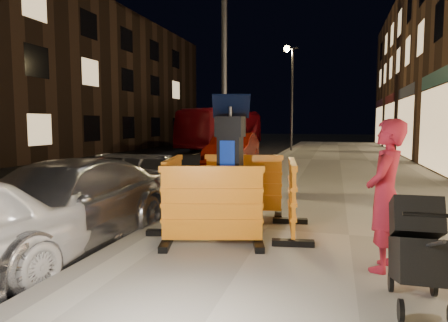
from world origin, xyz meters
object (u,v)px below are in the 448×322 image
(barrier_front, at_px, (212,207))
(barrier_bldgside, at_px, (292,198))
(parking_kiosk, at_px, (230,167))
(car_silver, at_px, (60,250))
(barrier_back, at_px, (244,185))
(stroller, at_px, (420,255))
(bus_doubledecker, at_px, (223,149))
(car_red, at_px, (233,168))
(barrier_kerbside, at_px, (173,192))
(man, at_px, (385,195))

(barrier_front, height_order, barrier_bldgside, same)
(parking_kiosk, height_order, car_silver, parking_kiosk)
(barrier_front, distance_m, barrier_back, 1.90)
(parking_kiosk, xyz_separation_m, stroller, (2.30, -2.11, -0.50))
(parking_kiosk, xyz_separation_m, bus_doubledecker, (-5.93, 20.80, -1.13))
(stroller, bearing_deg, barrier_bldgside, 122.01)
(stroller, bearing_deg, parking_kiosk, 136.87)
(car_red, xyz_separation_m, stroller, (4.62, -11.41, 0.63))
(barrier_bldgside, distance_m, bus_doubledecker, 21.92)
(parking_kiosk, xyz_separation_m, barrier_back, (0.00, 0.95, -0.43))
(barrier_front, relative_size, car_red, 0.33)
(barrier_front, xyz_separation_m, barrier_kerbside, (-0.95, 0.95, 0.00))
(barrier_front, xyz_separation_m, stroller, (2.30, -1.16, -0.07))
(car_silver, relative_size, man, 2.55)
(barrier_kerbside, relative_size, car_silver, 0.32)
(car_silver, xyz_separation_m, bus_doubledecker, (-3.73, 21.99, 0.00))
(barrier_kerbside, bearing_deg, barrier_back, -56.98)
(barrier_back, distance_m, barrier_bldgside, 1.34)
(barrier_back, xyz_separation_m, man, (2.10, -2.16, 0.30))
(barrier_kerbside, distance_m, barrier_bldgside, 1.90)
(car_red, distance_m, man, 11.45)
(barrier_front, bearing_deg, car_red, 87.75)
(barrier_back, bearing_deg, man, -52.75)
(barrier_bldgside, bearing_deg, car_silver, 102.75)
(barrier_kerbside, bearing_deg, bus_doubledecker, 1.48)
(parking_kiosk, relative_size, man, 1.15)
(barrier_back, height_order, barrier_bldgside, same)
(barrier_front, height_order, barrier_kerbside, same)
(car_silver, xyz_separation_m, stroller, (4.50, -0.92, 0.63))
(barrier_back, relative_size, man, 0.82)
(barrier_back, bearing_deg, stroller, -60.03)
(barrier_kerbside, distance_m, car_red, 9.43)
(barrier_kerbside, bearing_deg, car_red, -3.63)
(car_red, height_order, bus_doubledecker, bus_doubledecker)
(barrier_back, distance_m, car_silver, 3.15)
(car_red, bearing_deg, parking_kiosk, -78.85)
(parking_kiosk, bearing_deg, barrier_kerbside, 170.02)
(barrier_front, relative_size, bus_doubledecker, 0.14)
(barrier_kerbside, relative_size, car_red, 0.33)
(barrier_kerbside, relative_size, barrier_bldgside, 1.00)
(barrier_front, bearing_deg, man, -21.97)
(barrier_kerbside, relative_size, stroller, 1.46)
(car_red, bearing_deg, barrier_kerbside, -84.47)
(stroller, bearing_deg, barrier_back, 126.32)
(man, bearing_deg, bus_doubledecker, -140.59)
(barrier_kerbside, relative_size, man, 0.82)
(parking_kiosk, height_order, barrier_back, parking_kiosk)
(barrier_back, height_order, barrier_kerbside, same)
(barrier_kerbside, xyz_separation_m, barrier_bldgside, (1.90, 0.00, 0.00))
(bus_doubledecker, bearing_deg, man, -62.71)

